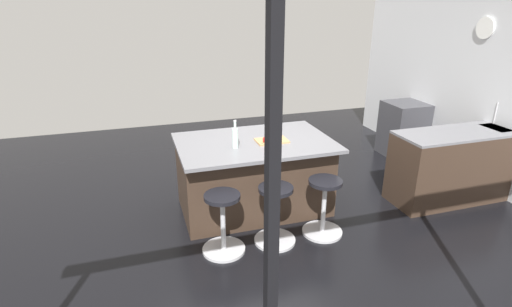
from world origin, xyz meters
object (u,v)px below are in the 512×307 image
at_px(stool_by_window, 324,209).
at_px(kitchen_island, 254,175).
at_px(stool_near_camera, 223,225).
at_px(apple_green, 273,138).
at_px(stool_middle, 275,216).
at_px(apple_red, 266,140).
at_px(cutting_board, 272,141).
at_px(water_bottle, 235,137).
at_px(oven_range, 403,129).

bearing_deg(stool_by_window, kitchen_island, -54.03).
xyz_separation_m(stool_near_camera, apple_green, (-0.74, -0.61, 0.65)).
bearing_deg(stool_middle, stool_by_window, 180.00).
xyz_separation_m(stool_near_camera, apple_red, (-0.64, -0.58, 0.65)).
xyz_separation_m(cutting_board, apple_red, (0.10, 0.07, 0.05)).
xyz_separation_m(stool_by_window, stool_middle, (0.56, 0.00, 0.00)).
distance_m(kitchen_island, stool_by_window, 0.96).
bearing_deg(water_bottle, apple_red, -178.96).
xyz_separation_m(oven_range, stool_middle, (2.87, 1.79, -0.13)).
bearing_deg(water_bottle, kitchen_island, -144.17).
bearing_deg(kitchen_island, apple_green, 138.51).
height_order(cutting_board, apple_green, apple_green).
bearing_deg(kitchen_island, oven_range, -160.43).
distance_m(stool_by_window, stool_middle, 0.56).
relative_size(stool_near_camera, water_bottle, 2.06).
xyz_separation_m(cutting_board, apple_green, (0.00, 0.05, 0.05)).
xyz_separation_m(stool_by_window, stool_near_camera, (1.11, 0.00, 0.00)).
relative_size(apple_green, water_bottle, 0.27).
bearing_deg(stool_by_window, stool_near_camera, 0.00).
bearing_deg(oven_range, cutting_board, 22.91).
xyz_separation_m(stool_by_window, apple_green, (0.37, -0.61, 0.65)).
xyz_separation_m(apple_red, water_bottle, (0.35, 0.01, 0.07)).
xyz_separation_m(stool_by_window, apple_red, (0.47, -0.58, 0.65)).
relative_size(oven_range, water_bottle, 2.80).
bearing_deg(apple_red, cutting_board, -143.86).
bearing_deg(stool_by_window, oven_range, -142.31).
distance_m(oven_range, stool_near_camera, 3.86).
bearing_deg(stool_by_window, apple_red, -51.03).
relative_size(oven_range, stool_by_window, 1.36).
relative_size(stool_near_camera, apple_red, 8.96).
bearing_deg(oven_range, apple_red, 23.43).
height_order(cutting_board, water_bottle, water_bottle).
distance_m(oven_range, stool_by_window, 2.92).
xyz_separation_m(oven_range, apple_green, (2.69, 1.18, 0.52)).
relative_size(stool_by_window, apple_red, 8.96).
distance_m(cutting_board, apple_red, 0.13).
xyz_separation_m(apple_red, apple_green, (-0.10, -0.02, 0.01)).
distance_m(stool_near_camera, apple_green, 1.16).
distance_m(oven_range, water_bottle, 3.41).
relative_size(stool_middle, water_bottle, 2.06).
bearing_deg(apple_red, kitchen_island, -65.02).
bearing_deg(stool_middle, stool_near_camera, 0.00).
distance_m(stool_middle, cutting_board, 0.90).
height_order(stool_by_window, apple_red, apple_red).
bearing_deg(kitchen_island, cutting_board, 147.81).
height_order(stool_near_camera, water_bottle, water_bottle).
relative_size(kitchen_island, cutting_board, 4.92).
relative_size(stool_by_window, water_bottle, 2.06).
relative_size(stool_by_window, stool_near_camera, 1.00).
xyz_separation_m(oven_range, stool_near_camera, (3.42, 1.79, -0.13)).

